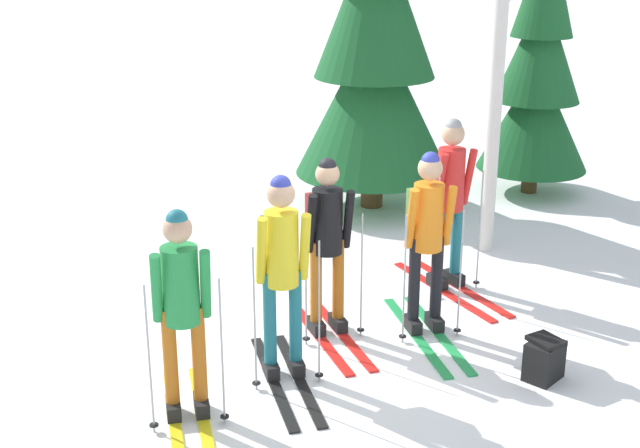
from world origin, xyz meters
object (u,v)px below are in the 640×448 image
Objects in this scene: skier_in_green at (182,303)px; skier_in_red at (451,196)px; skier_in_orange at (427,232)px; pine_tree_mid at (538,73)px; birch_tree_tall at (499,53)px; skier_in_black at (327,236)px; backpack_on_snow_front at (544,359)px; pine_tree_near at (375,37)px; skier_in_yellow at (282,265)px.

skier_in_red reaches higher than skier_in_green.
pine_tree_mid reaches higher than skier_in_orange.
skier_in_black is at bearing -162.53° from birch_tree_tall.
pine_tree_mid is at bearing 34.51° from skier_in_orange.
skier_in_green reaches higher than skier_in_black.
pine_tree_mid reaches higher than skier_in_red.
backpack_on_snow_front is at bearing -76.55° from skier_in_orange.
birch_tree_tall reaches higher than backpack_on_snow_front.
birch_tree_tall is at bearing -84.38° from pine_tree_near.
birch_tree_tall is (2.77, 0.87, 1.36)m from skier_in_black.
skier_in_orange reaches higher than skier_in_green.
skier_in_green is at bearing -174.71° from skier_in_orange.
skier_in_yellow is 1.05× the size of skier_in_black.
pine_tree_mid is 9.83× the size of backpack_on_snow_front.
pine_tree_near is 5.35m from backpack_on_snow_front.
skier_in_orange reaches higher than backpack_on_snow_front.
skier_in_green is at bearing -169.78° from skier_in_yellow.
skier_in_black is 1.67m from skier_in_red.
skier_in_yellow is at bearing -153.06° from pine_tree_mid.
pine_tree_near reaches higher than skier_in_black.
skier_in_green is 3.49m from skier_in_red.
birch_tree_tall reaches higher than skier_in_yellow.
skier_in_orange is (1.55, 0.06, -0.02)m from skier_in_yellow.
skier_in_black is 3.20m from birch_tree_tall.
backpack_on_snow_front is (2.81, -1.04, -0.78)m from skier_in_green.
skier_in_yellow is at bearing -162.34° from skier_in_red.
skier_in_orange is (2.51, 0.23, 0.03)m from skier_in_green.
skier_in_yellow is 4.98m from pine_tree_near.
skier_in_black is 4.49× the size of backpack_on_snow_front.
skier_in_red is 2.21m from backpack_on_snow_front.
pine_tree_mid reaches higher than skier_in_black.
skier_in_orange is 4.07m from pine_tree_near.
skier_in_orange is 2.72m from birch_tree_tall.
skier_in_green is 5.78m from pine_tree_near.
pine_tree_near is (2.56, 2.98, 1.32)m from skier_in_black.
skier_in_yellow is 6.35m from pine_tree_mid.
skier_in_green is 4.93m from birch_tree_tall.
pine_tree_near is (0.91, 2.73, 1.27)m from skier_in_red.
skier_in_black is 5.46m from pine_tree_mid.
skier_in_black reaches higher than backpack_on_snow_front.
skier_in_green is 7.29m from pine_tree_mid.
skier_in_yellow is 0.98× the size of skier_in_red.
skier_in_black is 0.46× the size of pine_tree_mid.
pine_tree_near is (3.31, 3.49, 1.27)m from skier_in_yellow.
skier_in_yellow reaches higher than skier_in_green.
skier_in_green is at bearing -160.81° from birch_tree_tall.
skier_in_red is 3.14m from pine_tree_near.
backpack_on_snow_front is at bearing -33.06° from skier_in_yellow.
pine_tree_mid is at bearing 47.19° from backpack_on_snow_front.
backpack_on_snow_front is at bearing -57.42° from skier_in_black.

